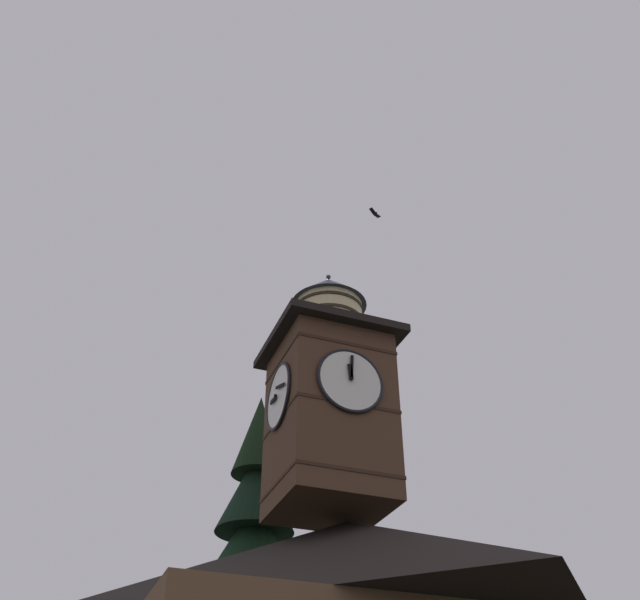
# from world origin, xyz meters

# --- Properties ---
(clock_tower) EXTENTS (3.75, 3.75, 8.06)m
(clock_tower) POSITION_xyz_m (0.46, -1.20, 12.10)
(clock_tower) COLOR #4C3323
(clock_tower) RESTS_ON building_main
(flying_bird_high) EXTENTS (0.63, 0.48, 0.12)m
(flying_bird_high) POSITION_xyz_m (-2.23, -2.82, 21.64)
(flying_bird_high) COLOR black
(flying_bird_low) EXTENTS (0.50, 0.30, 0.16)m
(flying_bird_low) POSITION_xyz_m (-1.07, -3.60, 17.38)
(flying_bird_low) COLOR black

